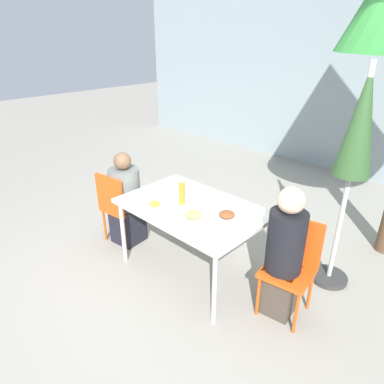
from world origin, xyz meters
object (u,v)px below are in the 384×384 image
Objects in this scene: chair_right at (292,260)px; drinking_cup at (201,197)px; person_left at (126,202)px; closed_umbrella at (358,135)px; chair_left at (118,203)px; person_right at (284,256)px; bottle at (182,193)px; salad_bowl at (186,188)px.

chair_right reaches higher than drinking_cup.
closed_umbrella reaches higher than person_left.
closed_umbrella is at bearing 18.45° from person_left.
drinking_cup is at bearing 12.24° from chair_left.
person_right is at bearing -102.15° from closed_umbrella.
chair_left reaches higher than drinking_cup.
closed_umbrella is at bearing -109.87° from person_right.
closed_umbrella is (2.05, 0.97, 0.99)m from person_left.
person_right is at bearing 2.77° from chair_left.
chair_left is 0.09m from person_left.
chair_right is at bearing 2.80° from person_left.
bottle reaches higher than chair_right.
bottle is at bearing 5.13° from chair_right.
closed_umbrella is (2.09, 1.05, 0.99)m from chair_left.
closed_umbrella reaches higher than bottle.
person_left reaches higher than salad_bowl.
drinking_cup is at bearing -15.70° from salad_bowl.
person_left is 7.12× the size of salad_bowl.
closed_umbrella reaches higher than drinking_cup.
drinking_cup reaches higher than salad_bowl.
person_left is at bearing 58.03° from chair_left.
closed_umbrella is 1.50m from drinking_cup.
bottle is at bearing -143.60° from closed_umbrella.
person_left is 2.47m from closed_umbrella.
drinking_cup is (0.98, 0.34, 0.29)m from chair_left.
drinking_cup is 0.61× the size of salad_bowl.
person_right is at bearing -4.37° from salad_bowl.
salad_bowl is (-1.41, -0.63, -0.72)m from closed_umbrella.
chair_right is at bearing 4.29° from drinking_cup.
person_left is 11.66× the size of drinking_cup.
person_left is 0.92m from bottle.
bottle is 0.21m from drinking_cup.
person_left reaches higher than chair_right.
chair_left is at bearing 4.11° from chair_right.
person_right is 0.58× the size of closed_umbrella.
bottle is (0.85, 0.08, 0.36)m from person_left.
person_right is 4.78× the size of bottle.
person_left is at bearing -154.72° from closed_umbrella.
person_left is 4.38× the size of bottle.
salad_bowl is at bearing -155.91° from closed_umbrella.
chair_right is 5.61× the size of salad_bowl.
chair_left is at bearing -153.25° from closed_umbrella.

